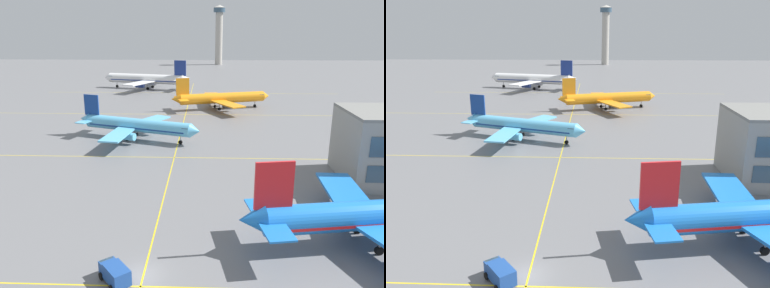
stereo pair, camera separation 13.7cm
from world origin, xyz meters
The scene contains 8 objects.
ground_plane centered at (0.00, 0.00, 0.00)m, with size 600.00×600.00×0.00m, color slate.
airliner_front_gate centered at (28.09, 7.63, 3.85)m, with size 36.24×30.91×11.29m.
airliner_second_row centered at (-10.25, 53.40, 3.43)m, with size 31.40×26.88×10.05m.
airliner_third_row centered at (11.24, 90.92, 3.61)m, with size 33.34×28.47×10.57m.
airliner_far_left_stand centered at (-19.96, 134.38, 4.34)m, with size 40.36×34.36×12.70m.
taxiway_markings centered at (0.00, 60.90, 0.00)m, with size 120.16×184.50×0.01m.
service_truck_red_van centered at (-2.80, -1.43, 1.18)m, with size 4.01×4.35×2.10m.
control_tower centered at (14.73, 256.85, 23.98)m, with size 8.82×8.82×41.70m.
Camera 2 is at (6.81, -36.01, 25.61)m, focal length 36.32 mm.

